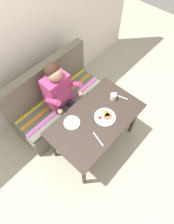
{
  "coord_description": "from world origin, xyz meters",
  "views": [
    {
      "loc": [
        -0.94,
        -0.7,
        2.72
      ],
      "look_at": [
        0.0,
        0.15,
        0.72
      ],
      "focal_mm": 30.13,
      "sensor_mm": 36.0,
      "label": 1
    }
  ],
  "objects_px": {
    "coffee_mug": "(113,96)",
    "knife": "(98,139)",
    "table": "(96,122)",
    "couch": "(58,103)",
    "plate_eggs": "(72,123)",
    "fork": "(122,97)",
    "plate_breakfast": "(105,117)",
    "person": "(61,94)"
  },
  "relations": [
    {
      "from": "table",
      "to": "knife",
      "type": "relative_size",
      "value": 6.0
    },
    {
      "from": "coffee_mug",
      "to": "fork",
      "type": "bearing_deg",
      "value": -35.52
    },
    {
      "from": "table",
      "to": "knife",
      "type": "bearing_deg",
      "value": -133.9
    },
    {
      "from": "knife",
      "to": "table",
      "type": "bearing_deg",
      "value": 61.5
    },
    {
      "from": "couch",
      "to": "coffee_mug",
      "type": "height_order",
      "value": "couch"
    },
    {
      "from": "table",
      "to": "coffee_mug",
      "type": "bearing_deg",
      "value": 4.94
    },
    {
      "from": "plate_breakfast",
      "to": "coffee_mug",
      "type": "height_order",
      "value": "coffee_mug"
    },
    {
      "from": "plate_eggs",
      "to": "fork",
      "type": "distance_m",
      "value": 0.75
    },
    {
      "from": "table",
      "to": "couch",
      "type": "bearing_deg",
      "value": 90.0
    },
    {
      "from": "coffee_mug",
      "to": "knife",
      "type": "xyz_separation_m",
      "value": [
        -0.57,
        -0.23,
        -0.05
      ]
    },
    {
      "from": "fork",
      "to": "table",
      "type": "bearing_deg",
      "value": 159.1
    },
    {
      "from": "fork",
      "to": "couch",
      "type": "bearing_deg",
      "value": 104.15
    },
    {
      "from": "couch",
      "to": "plate_eggs",
      "type": "height_order",
      "value": "couch"
    },
    {
      "from": "couch",
      "to": "knife",
      "type": "distance_m",
      "value": 1.06
    },
    {
      "from": "fork",
      "to": "person",
      "type": "bearing_deg",
      "value": 112.67
    },
    {
      "from": "couch",
      "to": "fork",
      "type": "xyz_separation_m",
      "value": [
        0.48,
        -0.8,
        0.4
      ]
    },
    {
      "from": "table",
      "to": "couch",
      "type": "xyz_separation_m",
      "value": [
        0.0,
        0.76,
        -0.32
      ]
    },
    {
      "from": "knife",
      "to": "plate_eggs",
      "type": "bearing_deg",
      "value": 113.52
    },
    {
      "from": "table",
      "to": "fork",
      "type": "height_order",
      "value": "fork"
    },
    {
      "from": "knife",
      "to": "person",
      "type": "bearing_deg",
      "value": 94.17
    },
    {
      "from": "person",
      "to": "plate_breakfast",
      "type": "height_order",
      "value": "person"
    },
    {
      "from": "table",
      "to": "coffee_mug",
      "type": "relative_size",
      "value": 10.17
    },
    {
      "from": "fork",
      "to": "knife",
      "type": "distance_m",
      "value": 0.69
    },
    {
      "from": "couch",
      "to": "coffee_mug",
      "type": "bearing_deg",
      "value": -62.58
    },
    {
      "from": "couch",
      "to": "coffee_mug",
      "type": "xyz_separation_m",
      "value": [
        0.38,
        -0.73,
        0.45
      ]
    },
    {
      "from": "plate_eggs",
      "to": "fork",
      "type": "height_order",
      "value": "plate_eggs"
    },
    {
      "from": "plate_eggs",
      "to": "knife",
      "type": "bearing_deg",
      "value": -81.87
    },
    {
      "from": "fork",
      "to": "plate_breakfast",
      "type": "bearing_deg",
      "value": 168.79
    },
    {
      "from": "table",
      "to": "couch",
      "type": "relative_size",
      "value": 0.83
    },
    {
      "from": "plate_breakfast",
      "to": "knife",
      "type": "relative_size",
      "value": 1.32
    },
    {
      "from": "plate_breakfast",
      "to": "plate_eggs",
      "type": "height_order",
      "value": "plate_breakfast"
    },
    {
      "from": "couch",
      "to": "fork",
      "type": "relative_size",
      "value": 8.47
    },
    {
      "from": "person",
      "to": "plate_eggs",
      "type": "height_order",
      "value": "person"
    },
    {
      "from": "table",
      "to": "plate_eggs",
      "type": "bearing_deg",
      "value": 144.59
    },
    {
      "from": "person",
      "to": "coffee_mug",
      "type": "xyz_separation_m",
      "value": [
        0.41,
        -0.56,
        0.04
      ]
    },
    {
      "from": "couch",
      "to": "knife",
      "type": "height_order",
      "value": "couch"
    },
    {
      "from": "fork",
      "to": "knife",
      "type": "relative_size",
      "value": 0.85
    },
    {
      "from": "plate_eggs",
      "to": "table",
      "type": "bearing_deg",
      "value": -35.41
    },
    {
      "from": "person",
      "to": "plate_breakfast",
      "type": "relative_size",
      "value": 4.6
    },
    {
      "from": "plate_breakfast",
      "to": "fork",
      "type": "xyz_separation_m",
      "value": [
        0.39,
        0.04,
        -0.01
      ]
    },
    {
      "from": "table",
      "to": "fork",
      "type": "relative_size",
      "value": 7.06
    },
    {
      "from": "coffee_mug",
      "to": "knife",
      "type": "relative_size",
      "value": 0.59
    }
  ]
}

